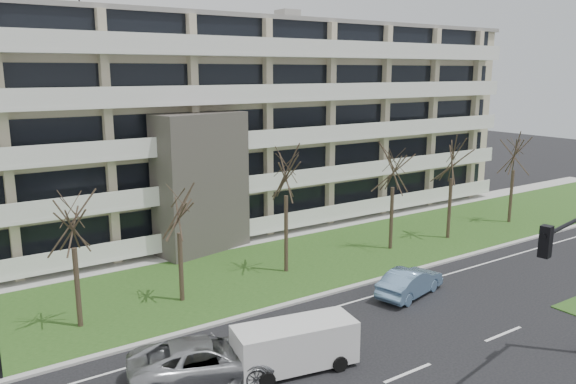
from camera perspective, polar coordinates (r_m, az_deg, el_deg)
ground at (r=23.51m, az=12.07°, el=-17.55°), size 160.00×160.00×0.00m
grass_verge at (r=32.93m, az=-4.45°, el=-8.34°), size 90.00×10.00×0.06m
curb at (r=28.96m, az=0.50°, el=-11.19°), size 90.00×0.35×0.12m
sidewalk at (r=37.56m, az=-8.59°, el=-5.80°), size 90.00×2.00×0.08m
lane_edge_line at (r=27.87m, az=2.27°, el=-12.31°), size 90.00×0.12×0.01m
apartment_building at (r=42.23m, az=-12.92°, el=6.53°), size 60.50×15.10×18.75m
silver_pickup at (r=22.46m, az=-8.41°, el=-16.55°), size 6.31×4.18×1.61m
blue_sedan at (r=30.46m, az=12.29°, el=-8.92°), size 4.68×2.57×1.46m
white_van at (r=22.87m, az=0.87°, el=-14.94°), size 5.12×2.68×1.89m
tree_2 at (r=26.56m, az=-21.14°, el=-2.30°), size 3.40×3.40×6.81m
tree_3 at (r=28.26m, az=-11.09°, el=-1.37°), size 3.25×3.25×6.49m
tree_4 at (r=31.66m, az=-0.20°, el=2.77°), size 4.10×4.10×8.20m
tree_5 at (r=36.64m, az=10.68°, el=2.94°), size 3.73×3.73×7.46m
tree_6 at (r=40.02m, az=16.40°, el=3.64°), size 3.82×3.82×7.65m
tree_7 at (r=45.96m, az=22.07°, el=4.05°), size 3.70×3.70×7.40m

